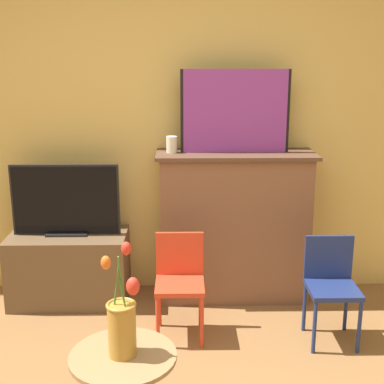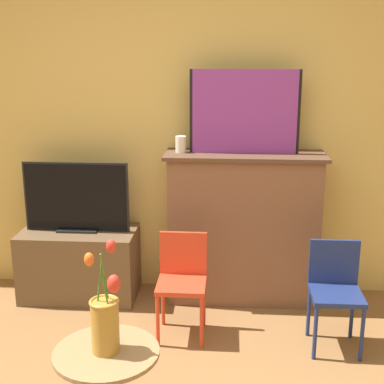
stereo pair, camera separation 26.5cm
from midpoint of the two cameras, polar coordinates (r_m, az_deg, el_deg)
wall_back at (r=3.91m, az=-4.35°, el=8.53°), size 8.00×0.06×2.70m
fireplace_mantel at (r=3.88m, az=2.59°, el=-3.49°), size 1.12×0.40×1.09m
painting at (r=3.71m, az=2.57°, el=8.58°), size 0.75×0.03×0.57m
mantel_candle at (r=3.73m, az=-4.22°, el=5.06°), size 0.08×0.08×0.11m
tv_stand at (r=4.04m, az=-14.79°, el=-7.84°), size 0.84×0.44×0.51m
tv_monitor at (r=3.88m, az=-15.26°, el=-0.96°), size 0.76×0.12×0.51m
chair_red at (r=3.43m, az=-3.55°, el=-9.07°), size 0.30×0.30×0.66m
chair_blue at (r=3.45m, az=12.48°, el=-9.28°), size 0.30×0.30×0.66m
vase_tulips at (r=2.41m, az=-10.68°, el=-13.54°), size 0.17×0.19×0.49m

